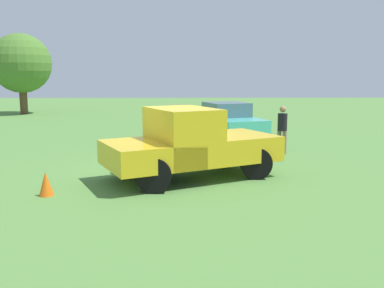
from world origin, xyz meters
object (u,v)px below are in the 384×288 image
Objects in this scene: sedan_near at (228,121)px; person_bystander at (282,127)px; pickup_truck at (188,142)px; traffic_cone at (46,184)px; tree_back_right at (21,64)px.

sedan_near is 2.81× the size of person_bystander.
pickup_truck reaches higher than traffic_cone.
traffic_cone is at bearing 179.49° from pickup_truck.
tree_back_right reaches higher than traffic_cone.
person_bystander is 21.30m from tree_back_right.
tree_back_right is at bearing 95.16° from pickup_truck.
pickup_truck is 8.81× the size of traffic_cone.
pickup_truck is 3.57m from traffic_cone.
person_bystander is 0.29× the size of tree_back_right.
traffic_cone is (3.16, 1.52, -0.68)m from pickup_truck.
pickup_truck reaches higher than sedan_near.
person_bystander is (-1.47, 3.95, 0.22)m from sedan_near.
pickup_truck reaches higher than person_bystander.
tree_back_right is 22.11m from traffic_cone.
person_bystander is at bearing 1.89° from sedan_near.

